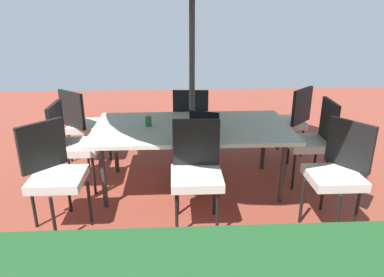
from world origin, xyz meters
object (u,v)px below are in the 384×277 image
(chair_northeast, at_px, (54,171))
(chair_west, at_px, (314,138))
(chair_northwest, at_px, (338,169))
(dining_table, at_px, (192,130))
(chair_east, at_px, (72,142))
(laptop, at_px, (206,125))
(chair_southwest, at_px, (290,119))
(chair_north, at_px, (196,169))
(chair_south, at_px, (191,120))
(chair_southeast, at_px, (84,122))
(cup, at_px, (148,121))

(chair_northeast, bearing_deg, chair_west, -30.92)
(chair_northwest, bearing_deg, dining_table, -158.57)
(chair_east, distance_m, laptop, 1.48)
(chair_southwest, bearing_deg, chair_east, -28.85)
(chair_west, distance_m, chair_northeast, 2.76)
(chair_north, xyz_separation_m, laptop, (-0.14, -0.63, 0.22))
(chair_north, distance_m, chair_northeast, 1.29)
(chair_south, xyz_separation_m, chair_northeast, (1.31, 1.46, 0.00))
(chair_northwest, bearing_deg, chair_southwest, 142.01)
(chair_northwest, bearing_deg, chair_north, -130.02)
(chair_northwest, distance_m, laptop, 1.37)
(chair_south, relative_size, chair_north, 1.00)
(dining_table, distance_m, chair_northwest, 1.53)
(dining_table, height_order, chair_south, chair_south)
(chair_northwest, distance_m, chair_northeast, 2.59)
(chair_northwest, xyz_separation_m, laptop, (1.15, -0.71, 0.22))
(chair_northeast, bearing_deg, chair_north, -47.18)
(chair_northeast, distance_m, laptop, 1.57)
(chair_north, bearing_deg, chair_southeast, 134.94)
(chair_north, bearing_deg, chair_southwest, 50.09)
(chair_northwest, relative_size, chair_west, 1.00)
(chair_west, relative_size, chair_southwest, 1.00)
(chair_southwest, relative_size, cup, 9.06)
(chair_southeast, distance_m, chair_east, 0.69)
(chair_northwest, relative_size, chair_southeast, 1.00)
(cup, bearing_deg, chair_west, 179.67)
(chair_west, height_order, chair_south, same)
(dining_table, relative_size, chair_south, 2.17)
(dining_table, height_order, chair_northwest, chair_northwest)
(laptop, bearing_deg, dining_table, -13.89)
(chair_south, bearing_deg, cup, 59.63)
(chair_northwest, height_order, chair_northeast, same)
(chair_west, bearing_deg, chair_east, -87.83)
(dining_table, relative_size, chair_west, 2.17)
(chair_east, relative_size, chair_southwest, 1.00)
(chair_southwest, distance_m, laptop, 1.46)
(chair_northwest, bearing_deg, chair_west, 137.78)
(cup, bearing_deg, chair_north, 122.16)
(chair_southwest, height_order, laptop, chair_southwest)
(chair_east, height_order, chair_south, same)
(chair_north, distance_m, cup, 0.92)
(chair_northwest, relative_size, chair_northeast, 1.00)
(chair_northwest, xyz_separation_m, chair_southwest, (-0.03, -1.54, 0.00))
(chair_southeast, bearing_deg, laptop, -168.84)
(chair_west, distance_m, chair_southwest, 0.73)
(chair_east, bearing_deg, cup, -90.94)
(chair_northwest, height_order, chair_southwest, same)
(laptop, bearing_deg, chair_south, -61.96)
(chair_north, relative_size, laptop, 2.55)
(chair_southeast, xyz_separation_m, chair_west, (-2.72, 0.71, 0.00))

